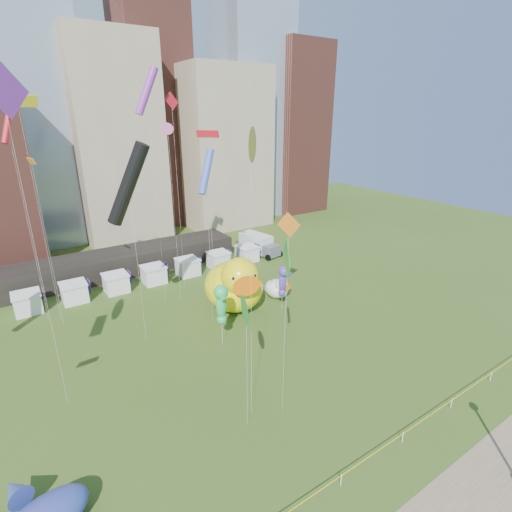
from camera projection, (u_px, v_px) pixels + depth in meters
ground at (340, 485)px, 23.88m from camera, size 160.00×160.00×0.00m
skyline at (99, 115)px, 65.20m from camera, size 101.00×23.00×68.00m
pavilion at (104, 265)px, 54.01m from camera, size 38.00×6.00×3.20m
vendor_tents at (154, 275)px, 52.11m from camera, size 33.24×2.80×2.40m
caution_tape at (341, 477)px, 23.64m from camera, size 50.00×0.06×0.90m
big_duck at (235, 284)px, 44.10m from camera, size 8.42×9.98×7.12m
small_duck at (278, 288)px, 47.75m from camera, size 2.90×3.81×2.89m
seahorse_green at (221, 302)px, 36.66m from camera, size 1.79×2.01×6.54m
seahorse_purple at (283, 279)px, 43.88m from camera, size 1.58×1.78×5.48m
box_truck at (258, 244)px, 62.97m from camera, size 3.94×7.64×3.10m
kite_0 at (172, 111)px, 43.22m from camera, size 1.85×0.67×23.94m
kite_2 at (128, 184)px, 33.85m from camera, size 4.46×3.08×19.51m
kite_3 at (246, 310)px, 25.23m from camera, size 0.86×1.78×10.49m
kite_4 at (17, 103)px, 35.23m from camera, size 3.53×1.23×23.27m
kite_5 at (206, 172)px, 37.30m from camera, size 2.58×1.91×18.52m
kite_6 at (32, 164)px, 35.75m from camera, size 0.62×1.78×17.81m
kite_7 at (2, 91)px, 22.63m from camera, size 3.05×2.36×25.12m
kite_8 at (208, 136)px, 40.09m from camera, size 1.90×2.11×20.04m
kite_9 at (168, 131)px, 40.78m from camera, size 0.61×1.16×20.74m
kite_11 at (287, 261)px, 25.68m from camera, size 1.40×2.47×13.98m
kite_12 at (250, 145)px, 22.78m from camera, size 1.58×1.73×20.98m
kite_14 at (289, 226)px, 40.96m from camera, size 2.80×0.53×11.95m
kite_15 at (147, 91)px, 39.19m from camera, size 2.86×0.94×26.22m
kite_16 at (7, 127)px, 36.04m from camera, size 1.77×1.66×22.12m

